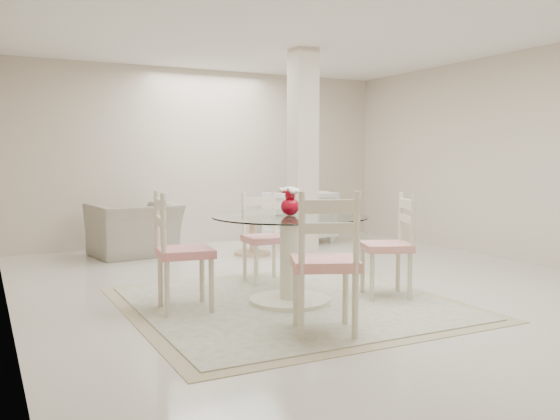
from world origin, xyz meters
name	(u,v)px	position (x,y,z in m)	size (l,w,h in m)	color
ground	(321,285)	(0.00, 0.00, 0.00)	(7.00, 7.00, 0.00)	beige
room_shell	(322,107)	(0.00, 0.00, 1.86)	(6.02, 7.02, 2.71)	beige
column	(303,157)	(0.50, 1.30, 1.35)	(0.30, 0.30, 2.70)	beige
area_rug	(290,303)	(-0.69, -0.59, 0.01)	(2.89, 2.89, 0.02)	tan
dining_table	(290,259)	(-0.69, -0.59, 0.42)	(1.41, 1.41, 0.82)	beige
red_vase	(290,201)	(-0.69, -0.59, 0.94)	(0.20, 0.19, 0.26)	#AE0518
dining_chair_east	(393,238)	(0.31, -0.81, 0.58)	(0.57, 0.57, 1.10)	beige
dining_chair_north	(263,231)	(-0.49, 0.41, 0.56)	(0.45, 0.45, 1.06)	#F4E9C9
dining_chair_west	(176,243)	(-1.69, -0.39, 0.61)	(0.52, 0.52, 1.15)	beige
dining_chair_south	(326,253)	(-0.91, -1.59, 0.64)	(0.63, 0.63, 1.21)	beige
recliner_taupe	(134,230)	(-1.32, 2.75, 0.36)	(1.10, 0.96, 0.72)	gray
armchair_white	(300,216)	(1.34, 2.90, 0.41)	(0.88, 0.91, 0.83)	silver
side_table	(252,236)	(0.16, 2.12, 0.25)	(0.53, 0.53, 0.55)	#DAA986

